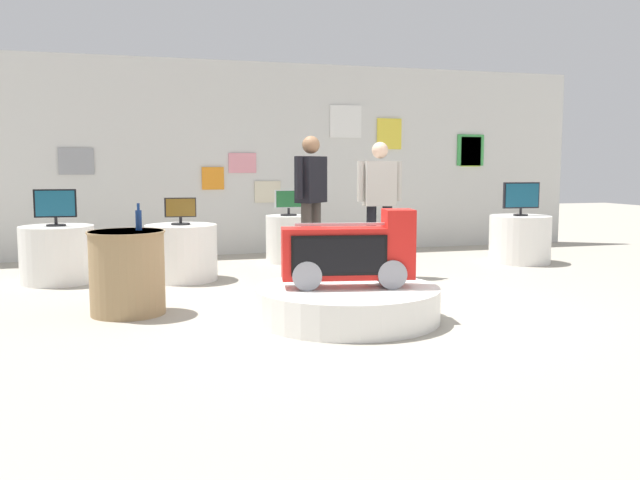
{
  "coord_description": "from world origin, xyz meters",
  "views": [
    {
      "loc": [
        -2.2,
        -6.01,
        1.36
      ],
      "look_at": [
        -0.44,
        0.04,
        0.66
      ],
      "focal_mm": 37.62,
      "sensor_mm": 36.0,
      "label": 1
    }
  ],
  "objects_px": {
    "bottle_on_side_table": "(139,219)",
    "shopper_browsing_near_truck": "(380,198)",
    "display_pedestal_center_rear": "(289,239)",
    "display_pedestal_far_right": "(181,252)",
    "tv_on_left_rear": "(55,206)",
    "shopper_browsing_rear": "(311,198)",
    "display_pedestal_left_rear": "(57,254)",
    "novelty_firetruck_tv": "(350,255)",
    "tv_on_far_right": "(180,211)",
    "tv_on_center_rear": "(289,202)",
    "tv_on_right_rear": "(521,197)",
    "display_pedestal_right_rear": "(520,239)",
    "side_table_round": "(127,272)",
    "main_display_pedestal": "(347,303)"
  },
  "relations": [
    {
      "from": "bottle_on_side_table",
      "to": "shopper_browsing_near_truck",
      "type": "relative_size",
      "value": 0.15
    },
    {
      "from": "display_pedestal_center_rear",
      "to": "display_pedestal_far_right",
      "type": "distance_m",
      "value": 1.92
    },
    {
      "from": "bottle_on_side_table",
      "to": "tv_on_left_rear",
      "type": "bearing_deg",
      "value": 114.67
    },
    {
      "from": "shopper_browsing_rear",
      "to": "tv_on_left_rear",
      "type": "bearing_deg",
      "value": 160.53
    },
    {
      "from": "display_pedestal_left_rear",
      "to": "shopper_browsing_near_truck",
      "type": "height_order",
      "value": "shopper_browsing_near_truck"
    },
    {
      "from": "novelty_firetruck_tv",
      "to": "tv_on_far_right",
      "type": "distance_m",
      "value": 2.86
    },
    {
      "from": "tv_on_center_rear",
      "to": "display_pedestal_far_right",
      "type": "relative_size",
      "value": 0.47
    },
    {
      "from": "display_pedestal_left_rear",
      "to": "display_pedestal_center_rear",
      "type": "height_order",
      "value": "same"
    },
    {
      "from": "tv_on_center_rear",
      "to": "tv_on_right_rear",
      "type": "bearing_deg",
      "value": -16.59
    },
    {
      "from": "display_pedestal_center_rear",
      "to": "display_pedestal_right_rear",
      "type": "relative_size",
      "value": 0.78
    },
    {
      "from": "tv_on_left_rear",
      "to": "shopper_browsing_rear",
      "type": "bearing_deg",
      "value": -19.47
    },
    {
      "from": "tv_on_right_rear",
      "to": "tv_on_far_right",
      "type": "xyz_separation_m",
      "value": [
        -4.72,
        -0.15,
        -0.1
      ]
    },
    {
      "from": "tv_on_left_rear",
      "to": "tv_on_right_rear",
      "type": "relative_size",
      "value": 0.86
    },
    {
      "from": "side_table_round",
      "to": "shopper_browsing_near_truck",
      "type": "height_order",
      "value": "shopper_browsing_near_truck"
    },
    {
      "from": "tv_on_far_right",
      "to": "display_pedestal_right_rear",
      "type": "bearing_deg",
      "value": 1.91
    },
    {
      "from": "tv_on_right_rear",
      "to": "shopper_browsing_rear",
      "type": "xyz_separation_m",
      "value": [
        -3.32,
        -0.91,
        0.07
      ]
    },
    {
      "from": "tv_on_right_rear",
      "to": "display_pedestal_left_rear",
      "type": "bearing_deg",
      "value": 179.21
    },
    {
      "from": "tv_on_center_rear",
      "to": "shopper_browsing_rear",
      "type": "height_order",
      "value": "shopper_browsing_rear"
    },
    {
      "from": "novelty_firetruck_tv",
      "to": "shopper_browsing_rear",
      "type": "xyz_separation_m",
      "value": [
        0.14,
        1.79,
        0.42
      ]
    },
    {
      "from": "display_pedestal_left_rear",
      "to": "side_table_round",
      "type": "relative_size",
      "value": 1.09
    },
    {
      "from": "display_pedestal_right_rear",
      "to": "shopper_browsing_near_truck",
      "type": "distance_m",
      "value": 2.54
    },
    {
      "from": "side_table_round",
      "to": "bottle_on_side_table",
      "type": "bearing_deg",
      "value": 15.83
    },
    {
      "from": "tv_on_far_right",
      "to": "bottle_on_side_table",
      "type": "relative_size",
      "value": 1.48
    },
    {
      "from": "main_display_pedestal",
      "to": "shopper_browsing_near_truck",
      "type": "distance_m",
      "value": 2.49
    },
    {
      "from": "novelty_firetruck_tv",
      "to": "tv_on_left_rear",
      "type": "relative_size",
      "value": 2.53
    },
    {
      "from": "novelty_firetruck_tv",
      "to": "tv_on_far_right",
      "type": "bearing_deg",
      "value": 116.28
    },
    {
      "from": "side_table_round",
      "to": "bottle_on_side_table",
      "type": "relative_size",
      "value": 3.08
    },
    {
      "from": "tv_on_right_rear",
      "to": "tv_on_far_right",
      "type": "bearing_deg",
      "value": -178.14
    },
    {
      "from": "display_pedestal_center_rear",
      "to": "shopper_browsing_near_truck",
      "type": "relative_size",
      "value": 0.4
    },
    {
      "from": "shopper_browsing_rear",
      "to": "side_table_round",
      "type": "bearing_deg",
      "value": -154.02
    },
    {
      "from": "tv_on_far_right",
      "to": "bottle_on_side_table",
      "type": "xyz_separation_m",
      "value": [
        -0.51,
        -1.72,
        0.04
      ]
    },
    {
      "from": "bottle_on_side_table",
      "to": "display_pedestal_left_rear",
      "type": "bearing_deg",
      "value": 114.64
    },
    {
      "from": "tv_on_center_rear",
      "to": "tv_on_right_rear",
      "type": "distance_m",
      "value": 3.27
    },
    {
      "from": "main_display_pedestal",
      "to": "novelty_firetruck_tv",
      "type": "xyz_separation_m",
      "value": [
        0.02,
        -0.01,
        0.43
      ]
    },
    {
      "from": "tv_on_right_rear",
      "to": "novelty_firetruck_tv",
      "type": "bearing_deg",
      "value": -141.98
    },
    {
      "from": "bottle_on_side_table",
      "to": "display_pedestal_right_rear",
      "type": "bearing_deg",
      "value": 19.7
    },
    {
      "from": "display_pedestal_right_rear",
      "to": "bottle_on_side_table",
      "type": "xyz_separation_m",
      "value": [
        -5.23,
        -1.87,
        0.54
      ]
    },
    {
      "from": "display_pedestal_left_rear",
      "to": "tv_on_right_rear",
      "type": "height_order",
      "value": "tv_on_right_rear"
    },
    {
      "from": "main_display_pedestal",
      "to": "shopper_browsing_rear",
      "type": "bearing_deg",
      "value": 84.9
    },
    {
      "from": "tv_on_center_rear",
      "to": "bottle_on_side_table",
      "type": "xyz_separation_m",
      "value": [
        -2.1,
        -2.8,
        0.02
      ]
    },
    {
      "from": "tv_on_far_right",
      "to": "display_pedestal_left_rear",
      "type": "bearing_deg",
      "value": 170.44
    },
    {
      "from": "tv_on_left_rear",
      "to": "tv_on_far_right",
      "type": "xyz_separation_m",
      "value": [
        1.41,
        -0.23,
        -0.07
      ]
    },
    {
      "from": "bottle_on_side_table",
      "to": "shopper_browsing_rear",
      "type": "height_order",
      "value": "shopper_browsing_rear"
    },
    {
      "from": "display_pedestal_right_rear",
      "to": "bottle_on_side_table",
      "type": "distance_m",
      "value": 5.59
    },
    {
      "from": "main_display_pedestal",
      "to": "tv_on_left_rear",
      "type": "xyz_separation_m",
      "value": [
        -2.65,
        2.78,
        0.75
      ]
    },
    {
      "from": "tv_on_left_rear",
      "to": "shopper_browsing_near_truck",
      "type": "distance_m",
      "value": 3.82
    },
    {
      "from": "tv_on_center_rear",
      "to": "tv_on_far_right",
      "type": "xyz_separation_m",
      "value": [
        -1.58,
        -1.09,
        -0.03
      ]
    },
    {
      "from": "side_table_round",
      "to": "shopper_browsing_rear",
      "type": "height_order",
      "value": "shopper_browsing_rear"
    },
    {
      "from": "tv_on_center_rear",
      "to": "tv_on_right_rear",
      "type": "xyz_separation_m",
      "value": [
        3.14,
        -0.93,
        0.07
      ]
    },
    {
      "from": "tv_on_center_rear",
      "to": "tv_on_left_rear",
      "type": "bearing_deg",
      "value": -164.09
    }
  ]
}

